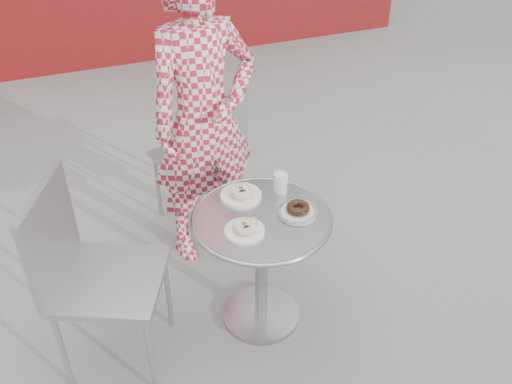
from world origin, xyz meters
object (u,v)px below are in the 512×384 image
object	(u,v)px
seated_person	(204,118)
plate_far	(241,193)
chair_left	(113,311)
plate_near	(245,228)
milk_cup	(281,182)
bistro_table	(262,244)
chair_far	(200,184)
plate_checker	(298,210)

from	to	relation	value
seated_person	plate_far	world-z (taller)	seated_person
chair_left	seated_person	world-z (taller)	seated_person
plate_near	milk_cup	xyz separation A→B (m)	(0.27, 0.23, 0.04)
bistro_table	plate_far	xyz separation A→B (m)	(-0.04, 0.19, 0.19)
chair_left	bistro_table	bearing A→B (deg)	-67.20
chair_far	chair_left	world-z (taller)	chair_left
seated_person	milk_cup	distance (m)	0.59
plate_far	plate_checker	size ratio (longest dim) A/B	1.05
bistro_table	seated_person	distance (m)	0.77
chair_far	plate_far	bearing A→B (deg)	75.78
bistro_table	milk_cup	bearing A→B (deg)	44.83
seated_person	milk_cup	world-z (taller)	seated_person
chair_left	plate_near	xyz separation A→B (m)	(0.63, -0.10, 0.39)
plate_far	chair_left	bearing A→B (deg)	-167.08
plate_near	chair_far	bearing A→B (deg)	86.83
chair_far	seated_person	bearing A→B (deg)	71.51
chair_far	plate_checker	distance (m)	1.05
chair_left	plate_far	xyz separation A→B (m)	(0.70, 0.16, 0.39)
chair_left	plate_checker	distance (m)	0.99
chair_left	seated_person	xyz separation A→B (m)	(0.67, 0.66, 0.56)
chair_far	seated_person	distance (m)	0.62
chair_left	seated_person	distance (m)	1.10
chair_left	chair_far	bearing A→B (deg)	-13.04
seated_person	plate_checker	xyz separation A→B (m)	(0.23, -0.72, -0.17)
chair_far	milk_cup	world-z (taller)	chair_far
plate_far	milk_cup	world-z (taller)	milk_cup
chair_far	seated_person	size ratio (longest dim) A/B	0.54
chair_far	milk_cup	size ratio (longest dim) A/B	7.91
chair_far	plate_far	xyz separation A→B (m)	(0.02, -0.72, 0.41)
chair_left	plate_near	size ratio (longest dim) A/B	5.38
plate_far	bistro_table	bearing A→B (deg)	-79.11
bistro_table	chair_far	xyz separation A→B (m)	(-0.06, 0.91, -0.22)
plate_far	plate_checker	xyz separation A→B (m)	(0.20, -0.22, -0.00)
milk_cup	bistro_table	bearing A→B (deg)	-135.17
milk_cup	plate_near	bearing A→B (deg)	-139.28
plate_far	milk_cup	bearing A→B (deg)	-7.04
plate_near	milk_cup	bearing A→B (deg)	40.72
chair_left	milk_cup	distance (m)	1.01
plate_far	milk_cup	xyz separation A→B (m)	(0.20, -0.02, 0.03)
plate_far	plate_near	world-z (taller)	plate_far
bistro_table	chair_far	bearing A→B (deg)	93.50
chair_far	plate_near	xyz separation A→B (m)	(-0.05, -0.98, 0.41)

